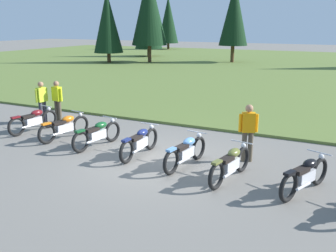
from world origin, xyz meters
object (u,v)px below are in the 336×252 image
object	(u,v)px
motorcycle_british_green	(97,134)
rider_checking_bike	(57,99)
motorcycle_maroon	(34,120)
motorcycle_navy	(140,142)
motorcycle_sky_blue	(186,151)
rider_with_back_turned	(248,130)
motorcycle_orange	(65,127)
rider_near_row_end	(42,100)
motorcycle_black	(305,175)
motorcycle_olive	(231,164)

from	to	relation	value
motorcycle_british_green	rider_checking_bike	xyz separation A→B (m)	(-3.34, 1.88, 0.51)
motorcycle_maroon	motorcycle_navy	bearing A→B (deg)	-6.35
motorcycle_sky_blue	motorcycle_british_green	bearing A→B (deg)	174.04
motorcycle_sky_blue	rider_with_back_turned	world-z (taller)	rider_with_back_turned
motorcycle_maroon	motorcycle_sky_blue	world-z (taller)	same
motorcycle_orange	rider_near_row_end	world-z (taller)	rider_near_row_end
rider_with_back_turned	motorcycle_black	bearing A→B (deg)	-39.91
motorcycle_sky_blue	motorcycle_orange	bearing A→B (deg)	173.63
motorcycle_orange	motorcycle_olive	xyz separation A→B (m)	(6.17, -0.89, 0.00)
motorcycle_sky_blue	rider_near_row_end	distance (m)	7.26
motorcycle_olive	motorcycle_navy	bearing A→B (deg)	169.48
motorcycle_sky_blue	rider_with_back_turned	distance (m)	1.90
motorcycle_orange	motorcycle_british_green	xyz separation A→B (m)	(1.53, -0.19, 0.00)
motorcycle_maroon	motorcycle_black	distance (m)	9.65
motorcycle_navy	motorcycle_olive	xyz separation A→B (m)	(2.98, -0.55, 0.00)
motorcycle_maroon	motorcycle_black	bearing A→B (deg)	-6.23
motorcycle_maroon	rider_checking_bike	size ratio (longest dim) A/B	1.25
motorcycle_maroon	motorcycle_navy	world-z (taller)	same
motorcycle_black	rider_with_back_turned	bearing A→B (deg)	140.09
rider_with_back_turned	rider_near_row_end	size ratio (longest dim) A/B	1.00
motorcycle_maroon	motorcycle_british_green	size ratio (longest dim) A/B	1.00
motorcycle_orange	motorcycle_olive	bearing A→B (deg)	-8.22
motorcycle_navy	motorcycle_olive	world-z (taller)	same
motorcycle_orange	motorcycle_black	distance (m)	8.01
motorcycle_maroon	motorcycle_sky_blue	size ratio (longest dim) A/B	1.00
rider_with_back_turned	motorcycle_olive	bearing A→B (deg)	-90.37
motorcycle_sky_blue	motorcycle_olive	xyz separation A→B (m)	(1.39, -0.36, 0.00)
motorcycle_olive	rider_near_row_end	bearing A→B (deg)	165.48
rider_near_row_end	motorcycle_maroon	bearing A→B (deg)	-61.15
motorcycle_orange	rider_near_row_end	distance (m)	2.63
motorcycle_british_green	motorcycle_black	distance (m)	6.47
motorcycle_maroon	motorcycle_black	xyz separation A→B (m)	(9.60, -1.05, 0.00)
motorcycle_maroon	motorcycle_olive	bearing A→B (deg)	-7.95
motorcycle_olive	motorcycle_black	size ratio (longest dim) A/B	1.05
motorcycle_sky_blue	motorcycle_navy	bearing A→B (deg)	172.98
motorcycle_black	motorcycle_olive	bearing A→B (deg)	-178.62
motorcycle_british_green	rider_with_back_turned	bearing A→B (deg)	10.14
motorcycle_british_green	motorcycle_olive	world-z (taller)	same
motorcycle_orange	motorcycle_british_green	world-z (taller)	same
motorcycle_navy	rider_with_back_turned	size ratio (longest dim) A/B	1.26
rider_with_back_turned	motorcycle_navy	bearing A→B (deg)	-161.93
motorcycle_maroon	motorcycle_british_green	xyz separation A→B (m)	(3.16, -0.39, 0.00)
motorcycle_olive	rider_with_back_turned	size ratio (longest dim) A/B	1.25
motorcycle_british_green	rider_with_back_turned	size ratio (longest dim) A/B	1.25
motorcycle_sky_blue	rider_near_row_end	bearing A→B (deg)	165.46
motorcycle_olive	rider_with_back_turned	xyz separation A→B (m)	(0.01, 1.53, 0.51)
motorcycle_olive	motorcycle_sky_blue	bearing A→B (deg)	165.58
motorcycle_black	rider_checking_bike	bearing A→B (deg)	165.45
motorcycle_maroon	rider_near_row_end	bearing A→B (deg)	118.85
motorcycle_orange	motorcycle_british_green	size ratio (longest dim) A/B	0.99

